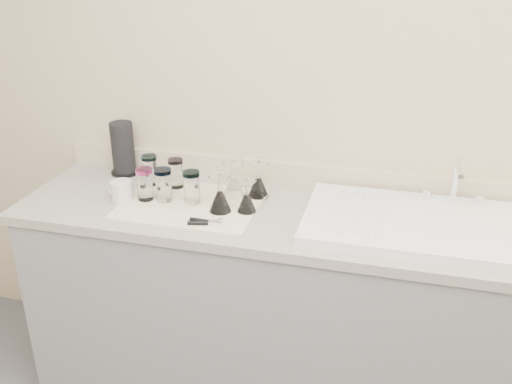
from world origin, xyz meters
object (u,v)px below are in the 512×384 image
(tumbler_cyan, at_px, (176,173))
(goblet_front_left, at_px, (220,199))
(tumbler_teal, at_px, (150,170))
(white_mug, at_px, (121,191))
(goblet_back_left, at_px, (233,184))
(paper_towel_roll, at_px, (123,149))
(tumbler_blue, at_px, (164,185))
(goblet_back_right, at_px, (258,184))
(tumbler_magenta, at_px, (145,184))
(goblet_front_right, at_px, (247,200))
(tumbler_lavender, at_px, (192,187))
(sink_unit, at_px, (415,223))
(can_opener, at_px, (205,222))

(tumbler_cyan, relative_size, goblet_front_left, 0.81)
(tumbler_teal, bearing_deg, white_mug, -105.76)
(goblet_back_left, bearing_deg, paper_towel_roll, 167.38)
(tumbler_blue, xyz_separation_m, goblet_back_right, (0.36, 0.14, -0.02))
(tumbler_magenta, bearing_deg, goblet_front_right, -0.24)
(tumbler_teal, height_order, tumbler_cyan, tumbler_teal)
(goblet_back_left, bearing_deg, tumbler_cyan, 175.41)
(tumbler_lavender, xyz_separation_m, goblet_back_left, (0.14, 0.11, -0.02))
(tumbler_blue, distance_m, white_mug, 0.18)
(tumbler_magenta, bearing_deg, paper_towel_roll, 131.00)
(tumbler_blue, bearing_deg, sink_unit, 1.85)
(tumbler_teal, bearing_deg, tumbler_cyan, 0.20)
(sink_unit, bearing_deg, goblet_back_right, 170.09)
(goblet_back_right, distance_m, goblet_front_right, 0.15)
(tumbler_cyan, height_order, goblet_front_right, goblet_front_right)
(tumbler_teal, xyz_separation_m, tumbler_cyan, (0.12, 0.00, -0.00))
(tumbler_teal, xyz_separation_m, white_mug, (-0.05, -0.18, -0.03))
(tumbler_cyan, bearing_deg, goblet_front_left, -34.76)
(tumbler_magenta, xyz_separation_m, goblet_front_left, (0.33, -0.03, -0.02))
(tumbler_magenta, distance_m, tumbler_blue, 0.08)
(tumbler_teal, xyz_separation_m, paper_towel_roll, (-0.18, 0.10, 0.04))
(tumbler_cyan, bearing_deg, sink_unit, -6.33)
(goblet_front_right, bearing_deg, tumbler_cyan, 156.85)
(sink_unit, height_order, goblet_back_right, sink_unit)
(goblet_back_left, bearing_deg, goblet_front_left, -92.74)
(goblet_front_right, relative_size, can_opener, 1.05)
(goblet_front_right, distance_m, white_mug, 0.53)
(goblet_back_left, bearing_deg, white_mug, -160.21)
(goblet_back_left, bearing_deg, tumbler_lavender, -141.70)
(goblet_front_right, bearing_deg, can_opener, -129.35)
(tumbler_blue, height_order, goblet_back_left, goblet_back_left)
(tumbler_magenta, relative_size, paper_towel_roll, 0.56)
(goblet_back_right, bearing_deg, paper_towel_roll, 171.06)
(goblet_front_right, bearing_deg, tumbler_blue, 178.52)
(tumbler_magenta, relative_size, goblet_front_left, 0.86)
(tumbler_lavender, bearing_deg, goblet_back_right, 28.65)
(goblet_front_left, relative_size, paper_towel_roll, 0.65)
(sink_unit, distance_m, tumbler_teal, 1.13)
(tumbler_cyan, bearing_deg, goblet_front_right, -23.15)
(tumbler_cyan, xyz_separation_m, can_opener, (0.24, -0.30, -0.06))
(tumbler_teal, height_order, tumbler_magenta, tumbler_magenta)
(tumbler_teal, bearing_deg, tumbler_magenta, -73.15)
(goblet_front_left, bearing_deg, goblet_front_right, 13.80)
(sink_unit, xyz_separation_m, tumbler_teal, (-1.12, 0.11, 0.06))
(tumbler_magenta, relative_size, tumbler_lavender, 0.99)
(goblet_front_left, xyz_separation_m, paper_towel_roll, (-0.55, 0.28, 0.06))
(can_opener, xyz_separation_m, paper_towel_roll, (-0.53, 0.40, 0.10))
(goblet_back_right, distance_m, paper_towel_roll, 0.67)
(tumbler_lavender, distance_m, goblet_front_left, 0.14)
(tumbler_lavender, distance_m, white_mug, 0.30)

